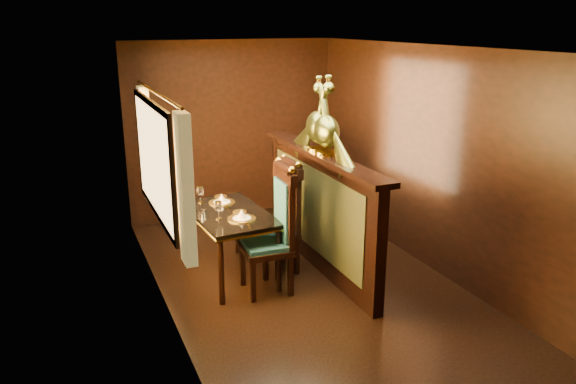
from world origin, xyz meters
name	(u,v)px	position (x,y,z in m)	size (l,w,h in m)	color
ground	(304,281)	(0.00, 0.00, 0.00)	(5.00, 5.00, 0.00)	black
room_shell	(297,140)	(-0.09, 0.02, 1.58)	(3.04, 5.04, 2.52)	black
partition	(320,208)	(0.32, 0.30, 0.71)	(0.26, 2.70, 1.36)	black
dining_table	(229,218)	(-0.71, 0.46, 0.69)	(0.87, 1.34, 0.96)	black
chair_left	(277,225)	(-0.33, -0.03, 0.72)	(0.53, 0.56, 1.39)	black
chair_right	(284,213)	(-0.07, 0.40, 0.68)	(0.48, 0.52, 1.31)	black
peacock_left	(327,117)	(0.33, 0.18, 1.77)	(0.26, 0.69, 0.82)	#17452E
peacock_right	(319,113)	(0.33, 0.36, 1.79)	(0.27, 0.72, 0.85)	#17452E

